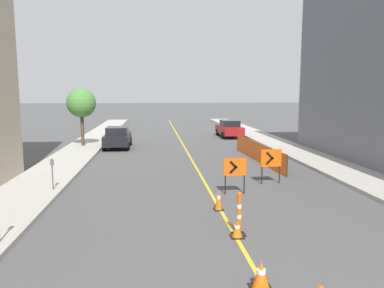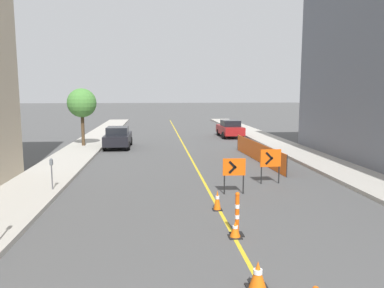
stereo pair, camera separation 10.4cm
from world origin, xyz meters
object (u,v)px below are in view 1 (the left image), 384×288
Objects in this scene: traffic_cone_third at (261,275)px; arrow_barricade_secondary at (271,160)px; parked_car_curb_mid at (229,129)px; street_tree_left_near at (81,103)px; traffic_cone_fourth at (237,229)px; traffic_cone_fifth at (219,200)px; arrow_barricade_primary at (235,169)px; parked_car_curb_near at (118,137)px; delineator_post_rear at (239,216)px; parking_meter_far_curb at (52,168)px.

arrow_barricade_secondary reaches higher than traffic_cone_third.
street_tree_left_near is at bearing -157.66° from parked_car_curb_mid.
traffic_cone_fifth is (-0.09, 2.54, 0.12)m from traffic_cone_fourth.
arrow_barricade_primary is at bearing -58.24° from street_tree_left_near.
parked_car_curb_near is at bearing 105.53° from traffic_cone_fourth.
delineator_post_rear is 18.65m from parked_car_curb_near.
arrow_barricade_secondary is at bearing 64.43° from traffic_cone_fourth.
traffic_cone_fourth is 0.37× the size of parking_meter_far_curb.
traffic_cone_third is 0.48× the size of delineator_post_rear.
arrow_barricade_secondary is at bearing 49.89° from traffic_cone_fifth.
traffic_cone_third is 21.53m from parked_car_curb_near.
parked_car_curb_near is 11.32m from parked_car_curb_mid.
parked_car_curb_near reaches higher than arrow_barricade_secondary.
traffic_cone_fifth is at bearing -104.48° from parked_car_curb_mid.
street_tree_left_near is (-12.30, -5.55, 2.53)m from parked_car_curb_mid.
traffic_cone_fifth is at bearing 94.36° from delineator_post_rear.
traffic_cone_third is at bearing -76.63° from parked_car_curb_near.
parked_car_curb_near is at bearing 107.60° from traffic_cone_fifth.
delineator_post_rear is 24.21m from parked_car_curb_mid.
arrow_barricade_primary is 0.34× the size of parked_car_curb_mid.
arrow_barricade_primary reaches higher than traffic_cone_fifth.
delineator_post_rear reaches higher than traffic_cone_fourth.
parking_meter_far_curb is at bearing 140.34° from traffic_cone_fourth.
parked_car_curb_mid is 3.36× the size of parking_meter_far_curb.
delineator_post_rear is at bearing -85.64° from traffic_cone_fifth.
parked_car_curb_mid is (1.73, 17.80, -0.31)m from arrow_barricade_secondary.
traffic_cone_fifth is 0.56× the size of parking_meter_far_curb.
parked_car_curb_mid is at bearing 81.24° from arrow_barricade_primary.
traffic_cone_third is 0.14× the size of parked_car_curb_mid.
delineator_post_rear is 0.30× the size of parked_car_curb_near.
arrow_barricade_primary is 14.79m from parked_car_curb_near.
parked_car_curb_mid is at bearing 31.27° from parked_car_curb_near.
parked_car_curb_near is (-7.97, 11.96, -0.31)m from arrow_barricade_secondary.
parking_meter_far_curb reaches higher than traffic_cone_fifth.
parking_meter_far_curb is 13.26m from street_tree_left_near.
parked_car_curb_near reaches higher than parking_meter_far_curb.
street_tree_left_near reaches higher than traffic_cone_fourth.
arrow_barricade_primary is at bearing 81.87° from traffic_cone_third.
delineator_post_rear is at bearing -73.85° from parked_car_curb_near.
arrow_barricade_primary is 1.14× the size of parking_meter_far_curb.
parked_car_curb_near is (-5.96, 13.54, -0.25)m from arrow_barricade_primary.
street_tree_left_near is (-7.72, 18.23, 2.77)m from delineator_post_rear.
arrow_barricade_primary is 7.46m from parking_meter_far_curb.
parked_car_curb_near is at bearing 83.48° from parking_meter_far_curb.
delineator_post_rear is at bearing -102.84° from parked_car_curb_mid.
traffic_cone_fourth is 0.38m from delineator_post_rear.
parked_car_curb_near is 1.01× the size of street_tree_left_near.
traffic_cone_fifth is 4.77m from arrow_barricade_secondary.
traffic_cone_fourth is 24.40m from parked_car_curb_mid.
parked_car_curb_mid is at bearing 78.97° from traffic_cone_fourth.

